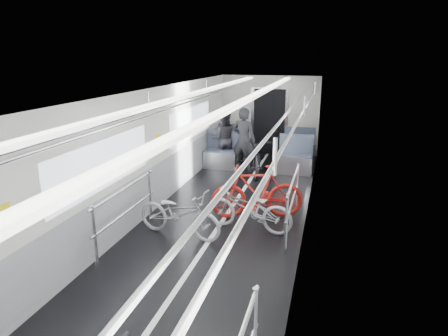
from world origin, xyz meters
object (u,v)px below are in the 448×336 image
object	(u,v)px
bike_left_far	(179,213)
bike_right_far	(257,192)
bike_right_mid	(248,208)
bike_aisle	(256,155)
person_seated	(224,139)
person_standing	(244,140)

from	to	relation	value
bike_left_far	bike_right_far	world-z (taller)	bike_right_far
bike_right_mid	bike_aisle	distance (m)	3.57
bike_left_far	person_seated	xyz separation A→B (m)	(-0.43, 4.56, 0.36)
bike_left_far	bike_right_far	size ratio (longest dim) A/B	0.90
bike_left_far	bike_aisle	xyz separation A→B (m)	(0.58, 4.06, 0.07)
person_standing	person_seated	xyz separation A→B (m)	(-0.65, 0.44, -0.08)
bike_right_far	person_seated	distance (m)	3.78
bike_aisle	person_standing	size ratio (longest dim) A/B	1.08
bike_left_far	bike_right_far	bearing A→B (deg)	-34.18
bike_right_mid	bike_aisle	size ratio (longest dim) A/B	0.86
bike_right_far	person_standing	world-z (taller)	person_standing
bike_left_far	person_standing	distance (m)	4.15
person_standing	person_seated	distance (m)	0.79
person_standing	person_seated	bearing A→B (deg)	-25.18
bike_right_far	bike_aisle	size ratio (longest dim) A/B	0.95
bike_right_mid	bike_aisle	bearing A→B (deg)	-164.70
bike_left_far	bike_aisle	distance (m)	4.10
bike_aisle	person_standing	bearing A→B (deg)	157.59
bike_right_far	bike_aisle	world-z (taller)	bike_right_far
person_seated	bike_right_mid	bearing A→B (deg)	100.08
bike_right_far	bike_aisle	distance (m)	2.98
bike_right_far	person_seated	bearing A→B (deg)	-172.90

